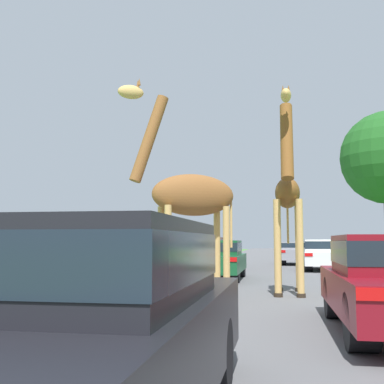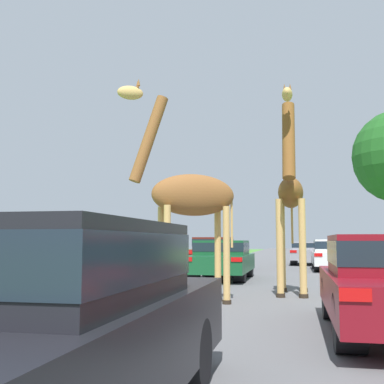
{
  "view_description": "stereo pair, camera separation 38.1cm",
  "coord_description": "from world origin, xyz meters",
  "views": [
    {
      "loc": [
        0.81,
        0.52,
        1.34
      ],
      "look_at": [
        -1.04,
        10.83,
        2.41
      ],
      "focal_mm": 45.0,
      "sensor_mm": 36.0,
      "label": 1
    },
    {
      "loc": [
        1.18,
        0.59,
        1.34
      ],
      "look_at": [
        -1.04,
        10.83,
        2.41
      ],
      "focal_mm": 45.0,
      "sensor_mm": 36.0,
      "label": 2
    }
  ],
  "objects": [
    {
      "name": "car_far_ahead",
      "position": [
        1.8,
        28.93,
        0.71
      ],
      "size": [
        1.97,
        3.99,
        1.29
      ],
      "color": "gray",
      "rests_on": "ground"
    },
    {
      "name": "car_queue_left",
      "position": [
        -1.39,
        17.45,
        0.73
      ],
      "size": [
        1.9,
        4.39,
        1.36
      ],
      "color": "#144C28",
      "rests_on": "ground"
    },
    {
      "name": "car_verge_right",
      "position": [
        -2.72,
        23.4,
        0.8
      ],
      "size": [
        1.88,
        4.04,
        1.51
      ],
      "color": "#561914",
      "rests_on": "ground"
    },
    {
      "name": "car_lead_maroon",
      "position": [
        -0.62,
        3.6,
        0.78
      ],
      "size": [
        1.96,
        4.69,
        1.47
      ],
      "color": "black",
      "rests_on": "ground"
    },
    {
      "name": "giraffe_near_road",
      "position": [
        -1.11,
        10.76,
        2.32
      ],
      "size": [
        2.52,
        1.68,
        4.82
      ],
      "rotation": [
        0.0,
        0.0,
        2.09
      ],
      "color": "tan",
      "rests_on": "ground"
    },
    {
      "name": "road",
      "position": [
        0.0,
        30.0,
        0.0
      ],
      "size": [
        7.85,
        120.0,
        0.0
      ],
      "color": "#5B5B5E",
      "rests_on": "ground"
    },
    {
      "name": "car_queue_right",
      "position": [
        2.8,
        23.61,
        0.75
      ],
      "size": [
        1.83,
        4.4,
        1.41
      ],
      "color": "silver",
      "rests_on": "ground"
    },
    {
      "name": "giraffe_companion",
      "position": [
        1.06,
        12.91,
        2.48
      ],
      "size": [
        0.77,
        2.73,
        5.02
      ],
      "rotation": [
        0.0,
        0.0,
        3.13
      ],
      "color": "tan",
      "rests_on": "ground"
    }
  ]
}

